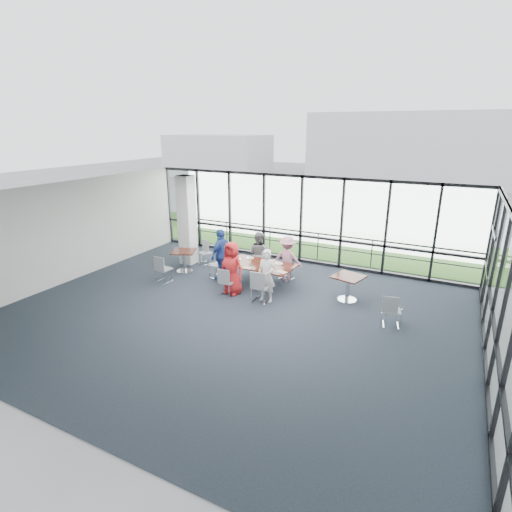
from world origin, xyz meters
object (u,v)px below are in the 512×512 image
at_px(diner_near_right, 267,276).
at_px(chair_spare_r, 392,311).
at_px(side_table_right, 348,280).
at_px(chair_main_end, 218,265).
at_px(chair_main_fl, 261,261).
at_px(chair_spare_la, 164,269).
at_px(chair_main_fr, 287,267).
at_px(chair_main_nl, 227,282).
at_px(main_table, 260,267).
at_px(side_table_left, 184,254).
at_px(diner_far_right, 287,259).
at_px(chair_main_nr, 261,287).
at_px(chair_spare_lb, 205,253).
at_px(diner_near_left, 232,268).
at_px(structural_column, 187,220).
at_px(diner_end, 222,255).
at_px(diner_far_left, 259,254).

height_order(diner_near_right, chair_spare_r, diner_near_right).
distance_m(side_table_right, chair_main_end, 4.33).
relative_size(chair_main_fl, chair_spare_la, 0.98).
bearing_deg(diner_near_right, chair_main_fr, 92.64).
bearing_deg(chair_main_fr, chair_main_nl, 78.27).
bearing_deg(main_table, chair_spare_la, -157.81).
bearing_deg(chair_spare_la, side_table_left, 93.80).
relative_size(diner_far_right, chair_spare_r, 1.79).
distance_m(diner_far_right, chair_spare_la, 4.01).
bearing_deg(chair_main_fr, chair_main_nr, 108.09).
bearing_deg(chair_spare_lb, side_table_left, 104.03).
relative_size(diner_near_left, chair_main_fl, 1.87).
height_order(structural_column, main_table, structural_column).
xyz_separation_m(main_table, side_table_left, (-2.97, 0.04, -0.02)).
bearing_deg(side_table_left, side_table_right, 1.71).
height_order(structural_column, diner_near_left, structural_column).
xyz_separation_m(side_table_left, diner_end, (1.56, -0.04, 0.24)).
height_order(diner_far_left, chair_spare_r, diner_far_left).
distance_m(diner_far_right, chair_spare_r, 3.97).
relative_size(chair_spare_la, chair_spare_lb, 1.06).
relative_size(side_table_left, diner_far_left, 0.67).
bearing_deg(structural_column, chair_spare_lb, 15.20).
height_order(main_table, chair_spare_la, chair_spare_la).
bearing_deg(chair_spare_lb, diner_far_right, -158.31).
bearing_deg(chair_main_fr, diner_end, 44.27).
relative_size(chair_main_nl, chair_spare_la, 0.93).
bearing_deg(chair_spare_la, diner_far_right, 32.29).
bearing_deg(chair_main_nr, chair_spare_r, -1.25).
xyz_separation_m(side_table_right, chair_spare_r, (1.40, -1.03, -0.21)).
distance_m(diner_near_left, chair_spare_la, 2.47).
distance_m(side_table_right, diner_near_left, 3.40).
distance_m(side_table_right, chair_spare_la, 5.81).
bearing_deg(diner_near_left, side_table_right, 24.14).
relative_size(diner_near_right, chair_main_fr, 1.88).
relative_size(side_table_right, chair_main_nr, 1.03).
bearing_deg(chair_spare_lb, side_table_right, -164.18).
xyz_separation_m(diner_near_left, chair_spare_r, (4.63, 0.04, -0.39)).
xyz_separation_m(structural_column, diner_far_right, (3.93, 0.00, -0.86)).
bearing_deg(side_table_left, diner_near_left, -20.10).
distance_m(chair_main_end, chair_spare_lb, 1.53).
relative_size(main_table, chair_spare_la, 2.45).
distance_m(structural_column, side_table_left, 1.36).
relative_size(diner_far_left, diner_end, 0.89).
relative_size(chair_main_nl, chair_main_fr, 1.00).
distance_m(side_table_left, chair_main_nl, 2.60).
bearing_deg(chair_main_fr, side_table_left, 32.10).
bearing_deg(chair_main_fr, chair_main_end, 40.61).
bearing_deg(diner_end, chair_main_nl, 44.92).
bearing_deg(chair_spare_r, structural_column, 154.50).
distance_m(side_table_right, chair_spare_r, 1.75).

